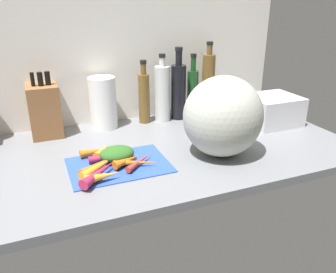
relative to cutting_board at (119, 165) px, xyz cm
name	(u,v)px	position (x,y,z in cm)	size (l,w,h in cm)	color
ground_plane	(136,154)	(9.29, 10.24, -1.90)	(170.00, 80.00, 3.00)	slate
wall_back	(108,57)	(9.29, 48.74, 29.60)	(170.00, 3.00, 60.00)	silver
cutting_board	(119,165)	(0.00, 0.00, 0.00)	(34.31, 24.67, 0.80)	#2D51B7
carrot_0	(111,157)	(-1.65, 3.78, 1.62)	(2.44, 2.44, 15.90)	#B2264C
carrot_1	(140,161)	(6.82, -3.10, 1.50)	(2.20, 2.20, 15.13)	red
carrot_2	(102,176)	(-7.78, -10.00, 2.07)	(3.33, 3.33, 11.62)	orange
carrot_3	(97,166)	(-7.95, -2.19, 2.12)	(3.45, 3.45, 14.18)	orange
carrot_4	(98,151)	(-5.06, 10.56, 1.81)	(2.82, 2.82, 13.19)	orange
carrot_5	(135,163)	(4.97, -3.71, 1.58)	(2.36, 2.36, 15.12)	orange
carrot_6	(103,150)	(-3.23, 10.11, 1.78)	(2.76, 2.76, 10.77)	orange
carrot_7	(127,161)	(2.51, -1.82, 1.92)	(3.04, 3.04, 10.87)	orange
carrot_8	(99,173)	(-8.17, -7.33, 2.16)	(3.53, 3.53, 17.44)	#B2264C
carrot_9	(100,166)	(-7.05, -2.71, 2.11)	(3.41, 3.41, 17.60)	orange
carrot_greens_pile	(117,154)	(0.26, 2.77, 3.01)	(12.32, 9.48, 5.21)	#2D6023
winter_squash	(223,117)	(38.00, -4.88, 14.37)	(29.27, 27.53, 29.55)	#B2B7A8
knife_block	(44,110)	(-20.74, 40.34, 10.69)	(12.32, 15.40, 27.26)	brown
paper_towel_roll	(103,103)	(3.87, 39.74, 11.06)	(11.77, 11.77, 22.92)	white
bottle_0	(144,97)	(22.92, 39.62, 11.94)	(5.20, 5.20, 29.01)	brown
bottle_1	(162,93)	(31.64, 38.79, 12.94)	(7.23, 7.23, 31.37)	silver
bottle_2	(178,90)	(39.88, 38.96, 13.46)	(7.01, 7.01, 33.90)	black
bottle_3	(193,91)	(48.27, 40.72, 11.83)	(5.35, 5.35, 30.19)	#19421E
bottle_4	(208,83)	(56.83, 41.02, 14.97)	(6.24, 6.24, 35.35)	brown
dish_rack	(272,110)	(76.73, 15.52, 6.12)	(22.82, 20.23, 13.04)	silver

